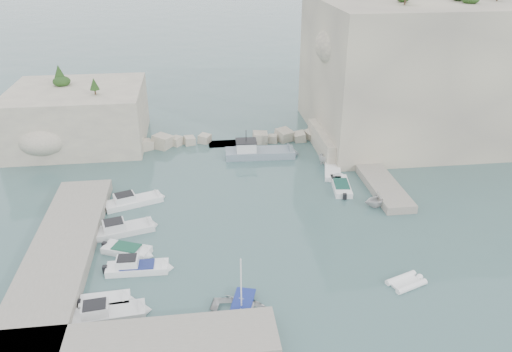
{
  "coord_description": "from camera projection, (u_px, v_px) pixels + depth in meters",
  "views": [
    {
      "loc": [
        -5.49,
        -36.88,
        24.0
      ],
      "look_at": [
        0.0,
        6.0,
        3.0
      ],
      "focal_mm": 35.0,
      "sensor_mm": 36.0,
      "label": 1
    }
  ],
  "objects": [
    {
      "name": "ground",
      "position": [
        265.0,
        236.0,
        44.02
      ],
      "size": [
        400.0,
        400.0,
        0.0
      ],
      "primitive_type": "plane",
      "color": "#426363",
      "rests_on": "ground"
    },
    {
      "name": "cliff_east",
      "position": [
        418.0,
        69.0,
        63.46
      ],
      "size": [
        26.0,
        22.0,
        17.0
      ],
      "primitive_type": "cube",
      "color": "beige",
      "rests_on": "ground"
    },
    {
      "name": "cliff_terrace",
      "position": [
        349.0,
        141.0,
        61.02
      ],
      "size": [
        8.0,
        10.0,
        2.5
      ],
      "primitive_type": "cube",
      "color": "beige",
      "rests_on": "ground"
    },
    {
      "name": "outcrop_west",
      "position": [
        79.0,
        116.0,
        62.51
      ],
      "size": [
        16.0,
        14.0,
        7.0
      ],
      "primitive_type": "cube",
      "color": "beige",
      "rests_on": "ground"
    },
    {
      "name": "quay_west",
      "position": [
        62.0,
        251.0,
        40.95
      ],
      "size": [
        5.0,
        24.0,
        1.1
      ],
      "primitive_type": "cube",
      "color": "#9E9689",
      "rests_on": "ground"
    },
    {
      "name": "quay_south",
      "position": [
        136.0,
        346.0,
        31.48
      ],
      "size": [
        18.0,
        4.0,
        1.1
      ],
      "primitive_type": "cube",
      "color": "#9E9689",
      "rests_on": "ground"
    },
    {
      "name": "ledge_east",
      "position": [
        374.0,
        175.0,
        54.31
      ],
      "size": [
        3.0,
        16.0,
        0.8
      ],
      "primitive_type": "cube",
      "color": "#9E9689",
      "rests_on": "ground"
    },
    {
      "name": "breakwater",
      "position": [
        232.0,
        138.0,
        63.23
      ],
      "size": [
        28.0,
        3.0,
        1.4
      ],
      "primitive_type": "cube",
      "color": "beige",
      "rests_on": "ground"
    },
    {
      "name": "motorboat_a",
      "position": [
        134.0,
        204.0,
        49.22
      ],
      "size": [
        6.33,
        3.75,
        1.4
      ],
      "primitive_type": null,
      "rotation": [
        0.0,
        0.0,
        0.34
      ],
      "color": "white",
      "rests_on": "ground"
    },
    {
      "name": "motorboat_b",
      "position": [
        124.0,
        232.0,
        44.58
      ],
      "size": [
        6.09,
        3.32,
        1.4
      ],
      "primitive_type": null,
      "rotation": [
        0.0,
        0.0,
        0.26
      ],
      "color": "silver",
      "rests_on": "ground"
    },
    {
      "name": "motorboat_c",
      "position": [
        127.0,
        253.0,
        41.7
      ],
      "size": [
        4.66,
        3.21,
        0.7
      ],
      "primitive_type": null,
      "rotation": [
        0.0,
        0.0,
        -0.41
      ],
      "color": "white",
      "rests_on": "ground"
    },
    {
      "name": "motorboat_d",
      "position": [
        138.0,
        271.0,
        39.45
      ],
      "size": [
        5.33,
        1.71,
        1.4
      ],
      "primitive_type": null,
      "rotation": [
        0.0,
        0.0,
        -0.03
      ],
      "color": "white",
      "rests_on": "ground"
    },
    {
      "name": "motorboat_e",
      "position": [
        105.0,
        305.0,
        35.86
      ],
      "size": [
        3.94,
        1.79,
        0.7
      ],
      "primitive_type": null,
      "rotation": [
        0.0,
        0.0,
        0.06
      ],
      "color": "white",
      "rests_on": "ground"
    },
    {
      "name": "motorboat_f",
      "position": [
        108.0,
        317.0,
        34.67
      ],
      "size": [
        5.76,
        2.27,
        1.4
      ],
      "primitive_type": null,
      "rotation": [
        0.0,
        0.0,
        0.11
      ],
      "color": "silver",
      "rests_on": "ground"
    },
    {
      "name": "rowboat",
      "position": [
        242.0,
        312.0,
        35.2
      ],
      "size": [
        5.02,
        4.2,
        0.89
      ],
      "primitive_type": "imported",
      "rotation": [
        0.0,
        0.0,
        1.28
      ],
      "color": "silver",
      "rests_on": "ground"
    },
    {
      "name": "inflatable_dinghy",
      "position": [
        406.0,
        284.0,
        37.95
      ],
      "size": [
        3.35,
        2.44,
        0.44
      ],
      "primitive_type": null,
      "rotation": [
        0.0,
        0.0,
        0.36
      ],
      "color": "white",
      "rests_on": "ground"
    },
    {
      "name": "tender_east_a",
      "position": [
        378.0,
        205.0,
        48.97
      ],
      "size": [
        3.89,
        3.59,
        1.71
      ],
      "primitive_type": "imported",
      "rotation": [
        0.0,
        0.0,
        1.85
      ],
      "color": "silver",
      "rests_on": "ground"
    },
    {
      "name": "tender_east_b",
      "position": [
        341.0,
        189.0,
        52.21
      ],
      "size": [
        2.38,
        5.22,
        0.7
      ],
      "primitive_type": null,
      "rotation": [
        0.0,
        0.0,
        1.44
      ],
      "color": "white",
      "rests_on": "ground"
    },
    {
      "name": "tender_east_c",
      "position": [
        332.0,
        173.0,
        55.66
      ],
      "size": [
        2.92,
        5.51,
        0.7
      ],
      "primitive_type": null,
      "rotation": [
        0.0,
        0.0,
        1.32
      ],
      "color": "white",
      "rests_on": "ground"
    },
    {
      "name": "tender_east_d",
      "position": [
        334.0,
        163.0,
        58.01
      ],
      "size": [
        4.0,
        1.65,
        1.52
      ],
      "primitive_type": "imported",
      "rotation": [
        0.0,
        0.0,
        1.61
      ],
      "color": "white",
      "rests_on": "ground"
    },
    {
      "name": "work_boat",
      "position": [
        260.0,
        156.0,
        59.79
      ],
      "size": [
        9.09,
        3.02,
        2.2
      ],
      "primitive_type": null,
      "rotation": [
        0.0,
        0.0,
        -0.04
      ],
      "color": "slate",
      "rests_on": "ground"
    },
    {
      "name": "rowboat_mast",
      "position": [
        241.0,
        283.0,
        34.08
      ],
      "size": [
        0.1,
        0.1,
        4.2
      ],
      "primitive_type": "cylinder",
      "color": "white",
      "rests_on": "rowboat"
    }
  ]
}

